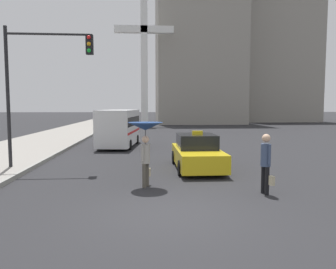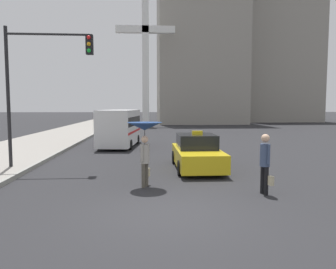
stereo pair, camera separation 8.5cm
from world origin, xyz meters
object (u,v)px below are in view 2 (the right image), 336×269
at_px(traffic_light, 41,72).
at_px(pedestrian_man, 265,159).
at_px(ambulance_van, 120,126).
at_px(taxi, 197,153).
at_px(monument_cross, 145,50).
at_px(pedestrian_with_umbrella, 145,133).

bearing_deg(traffic_light, pedestrian_man, -28.66).
xyz_separation_m(ambulance_van, traffic_light, (-2.50, -8.12, 2.73)).
relative_size(pedestrian_man, traffic_light, 0.31).
relative_size(taxi, pedestrian_man, 2.36).
bearing_deg(pedestrian_man, ambulance_van, -169.28).
relative_size(pedestrian_man, monument_cross, 0.10).
bearing_deg(pedestrian_man, monument_cross, 173.35).
distance_m(pedestrian_with_umbrella, pedestrian_man, 3.87).
xyz_separation_m(pedestrian_with_umbrella, pedestrian_man, (3.63, -1.16, -0.71)).
distance_m(pedestrian_with_umbrella, traffic_light, 5.73).
bearing_deg(pedestrian_with_umbrella, traffic_light, 82.68).
bearing_deg(traffic_light, taxi, -0.54).
distance_m(ambulance_van, pedestrian_man, 13.52).
relative_size(pedestrian_with_umbrella, pedestrian_man, 1.17).
distance_m(ambulance_van, pedestrian_with_umbrella, 11.39).
bearing_deg(taxi, pedestrian_with_umbrella, 54.28).
height_order(ambulance_van, monument_cross, monument_cross).
relative_size(ambulance_van, pedestrian_man, 3.12).
bearing_deg(pedestrian_man, taxi, -174.05).
distance_m(pedestrian_man, traffic_light, 9.44).
relative_size(pedestrian_with_umbrella, traffic_light, 0.36).
xyz_separation_m(taxi, pedestrian_man, (1.42, -4.23, 0.40)).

